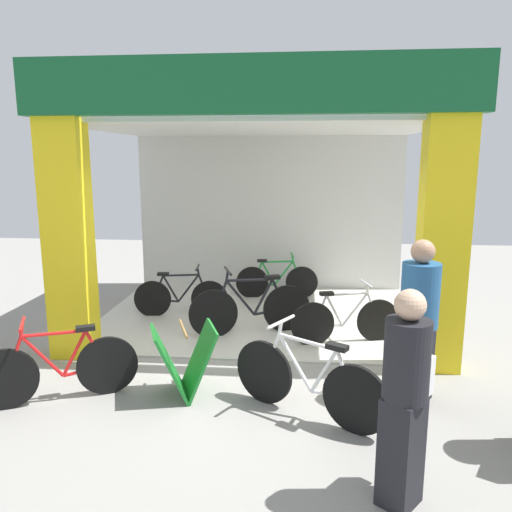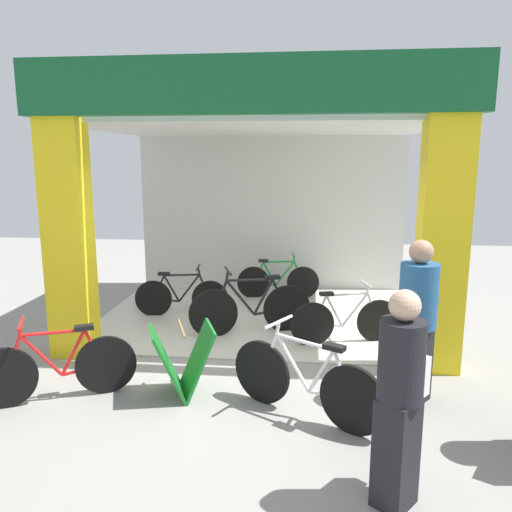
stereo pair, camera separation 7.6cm
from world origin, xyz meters
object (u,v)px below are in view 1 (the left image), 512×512
object	(u,v)px
bicycle_inside_2	(181,297)
bicycle_inside_1	(277,281)
pedestrian_3	(405,397)
bicycle_inside_0	(345,320)
pedestrian_0	(418,319)
bicycle_parked_0	(308,381)
sandwich_board_sign	(184,361)
bicycle_parked_1	(58,369)
bicycle_inside_3	(251,308)

from	to	relation	value
bicycle_inside_2	bicycle_inside_1	bearing A→B (deg)	39.84
bicycle_inside_1	pedestrian_3	size ratio (longest dim) A/B	0.91
bicycle_inside_0	pedestrian_0	bearing A→B (deg)	-69.76
bicycle_parked_0	sandwich_board_sign	world-z (taller)	bicycle_parked_0
sandwich_board_sign	bicycle_parked_1	bearing A→B (deg)	-168.51
sandwich_board_sign	bicycle_inside_0	bearing A→B (deg)	42.52
bicycle_inside_0	bicycle_parked_0	bearing A→B (deg)	-104.67
sandwich_board_sign	pedestrian_0	world-z (taller)	pedestrian_0
bicycle_parked_0	pedestrian_0	xyz separation A→B (m)	(1.10, 0.44, 0.52)
bicycle_inside_1	pedestrian_0	world-z (taller)	pedestrian_0
bicycle_inside_3	sandwich_board_sign	bearing A→B (deg)	-105.06
bicycle_inside_3	sandwich_board_sign	xyz separation A→B (m)	(-0.51, -1.90, -0.01)
bicycle_inside_0	bicycle_inside_1	bearing A→B (deg)	115.71
bicycle_inside_1	bicycle_parked_0	bearing A→B (deg)	-82.99
bicycle_inside_0	bicycle_parked_1	world-z (taller)	bicycle_parked_1
bicycle_inside_0	bicycle_inside_3	xyz separation A→B (m)	(-1.30, 0.24, 0.05)
bicycle_inside_1	sandwich_board_sign	distance (m)	3.89
sandwich_board_sign	pedestrian_3	size ratio (longest dim) A/B	0.50
bicycle_inside_3	pedestrian_0	bearing A→B (deg)	-43.77
bicycle_inside_2	pedestrian_0	xyz separation A→B (m)	(3.07, -2.50, 0.56)
bicycle_parked_1	pedestrian_0	size ratio (longest dim) A/B	0.87
sandwich_board_sign	pedestrian_0	bearing A→B (deg)	2.39
bicycle_inside_1	bicycle_inside_3	world-z (taller)	bicycle_inside_3
bicycle_parked_1	sandwich_board_sign	world-z (taller)	bicycle_parked_1
bicycle_inside_3	bicycle_parked_1	bearing A→B (deg)	-129.30
bicycle_inside_2	pedestrian_3	distance (m)	4.90
pedestrian_3	bicycle_parked_0	bearing A→B (deg)	119.53
bicycle_parked_1	pedestrian_0	world-z (taller)	pedestrian_0
bicycle_inside_2	bicycle_inside_0	bearing A→B (deg)	-20.68
bicycle_inside_1	pedestrian_0	distance (m)	4.09
bicycle_inside_0	pedestrian_0	size ratio (longest dim) A/B	0.88
bicycle_parked_0	bicycle_inside_1	bearing A→B (deg)	97.01
bicycle_parked_0	bicycle_parked_1	distance (m)	2.54
bicycle_parked_0	bicycle_inside_0	bearing A→B (deg)	75.33
sandwich_board_sign	bicycle_inside_3	bearing A→B (deg)	74.94
pedestrian_0	bicycle_inside_3	bearing A→B (deg)	136.23
bicycle_parked_1	pedestrian_0	xyz separation A→B (m)	(3.64, 0.35, 0.53)
bicycle_inside_0	sandwich_board_sign	xyz separation A→B (m)	(-1.81, -1.66, 0.04)
bicycle_inside_2	pedestrian_3	size ratio (longest dim) A/B	0.92
bicycle_parked_1	sandwich_board_sign	distance (m)	1.28
bicycle_inside_2	bicycle_parked_0	world-z (taller)	bicycle_parked_0
bicycle_inside_0	bicycle_inside_3	bearing A→B (deg)	169.70
bicycle_parked_0	pedestrian_3	size ratio (longest dim) A/B	0.91
bicycle_inside_2	sandwich_board_sign	size ratio (longest dim) A/B	1.84
bicycle_parked_1	pedestrian_3	size ratio (longest dim) A/B	0.91
bicycle_inside_2	pedestrian_0	size ratio (longest dim) A/B	0.87
bicycle_parked_0	pedestrian_0	distance (m)	1.29
bicycle_inside_0	bicycle_parked_1	xyz separation A→B (m)	(-3.06, -1.92, 0.02)
bicycle_inside_3	pedestrian_3	size ratio (longest dim) A/B	1.04
bicycle_inside_0	bicycle_inside_3	size ratio (longest dim) A/B	0.88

